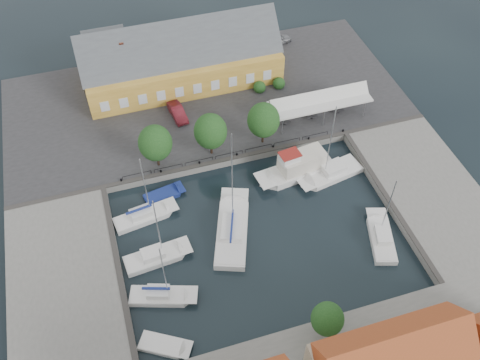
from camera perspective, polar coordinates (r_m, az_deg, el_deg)
The scene contains 19 objects.
ground at distance 63.33m, azimuth 1.62°, elevation -4.78°, with size 140.00×140.00×0.00m, color black.
north_quay at distance 78.30m, azimuth -3.74°, elevation 8.43°, with size 56.00×26.00×1.00m, color #2D2D30.
west_quay at distance 61.12m, azimuth -18.07°, elevation -10.62°, with size 12.00×24.00×1.00m, color slate.
east_quay at distance 69.83m, azimuth 19.57°, elevation -1.22°, with size 12.00×24.00×1.00m, color slate.
quay_edge_fittings at distance 65.32m, azimuth 0.34°, elevation -1.03°, with size 56.00×24.72×0.40m.
warehouse at distance 79.68m, azimuth -6.73°, elevation 12.56°, with size 28.56×14.00×9.55m.
tent_canopy at distance 73.86m, azimuth 8.53°, elevation 8.27°, with size 14.00×4.00×2.83m.
quay_trees at distance 67.03m, azimuth -3.17°, elevation 5.21°, with size 18.20×4.20×6.30m.
car_silver at distance 88.39m, azimuth 4.07°, elevation 14.67°, with size 1.81×4.49×1.53m, color #94969B.
car_red at distance 74.81m, azimuth -6.68°, elevation 7.19°, with size 1.63×4.68×1.54m, color maroon.
center_sailboat at distance 62.37m, azimuth -0.83°, elevation -5.40°, with size 7.07×11.74×15.30m.
trawler at distance 68.17m, azimuth 6.21°, elevation 1.27°, with size 10.77×4.40×5.00m.
east_boat_a at distance 69.09m, azimuth 9.59°, elevation 0.65°, with size 9.21×4.51×12.48m.
east_boat_c at distance 63.96m, azimuth 14.80°, elevation -6.00°, with size 4.54×7.98×9.97m.
west_boat_a at distance 64.67m, azimuth -10.15°, elevation -3.89°, with size 8.00×3.36×10.44m.
west_boat_c at distance 61.08m, azimuth -8.90°, elevation -8.16°, with size 7.84×3.16×10.44m.
west_boat_d at distance 58.38m, azimuth -8.33°, elevation -12.21°, with size 7.47×4.29×9.87m.
launch_sw at distance 56.01m, azimuth -8.04°, elevation -17.15°, with size 5.53×4.38×0.98m.
launch_nw at distance 66.65m, azimuth -8.12°, elevation -1.64°, with size 5.31×2.90×0.88m.
Camera 1 is at (-12.96, -35.69, 50.69)m, focal length 40.00 mm.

